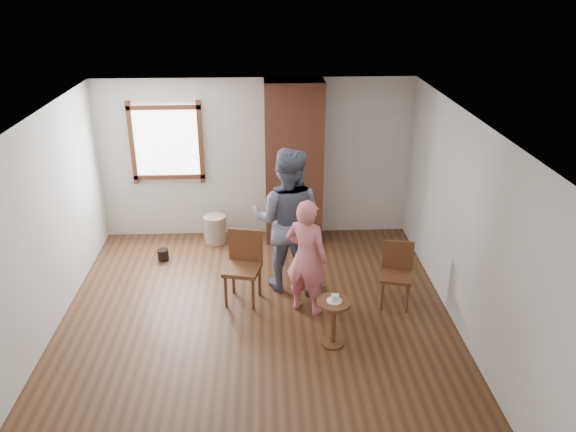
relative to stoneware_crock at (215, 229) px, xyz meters
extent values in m
plane|color=brown|center=(0.69, -2.40, -0.23)|extent=(5.50, 5.50, 0.00)
cube|color=silver|center=(0.69, 0.35, 1.07)|extent=(5.00, 0.04, 2.60)
cube|color=silver|center=(-1.81, -2.40, 1.07)|extent=(0.04, 5.50, 2.60)
cube|color=silver|center=(3.19, -2.40, 1.07)|extent=(0.04, 5.50, 2.60)
cube|color=white|center=(0.69, -2.40, 2.37)|extent=(5.00, 5.50, 0.04)
cube|color=brown|center=(-0.71, 0.31, 1.37)|extent=(1.14, 0.06, 1.34)
cube|color=white|center=(-0.71, 0.33, 1.37)|extent=(1.00, 0.02, 1.20)
cube|color=#AA593C|center=(1.29, 0.10, 1.07)|extent=(0.90, 0.50, 2.60)
cylinder|color=tan|center=(0.00, 0.00, 0.00)|extent=(0.43, 0.43, 0.46)
cylinder|color=black|center=(-0.76, -0.58, -0.14)|extent=(0.19, 0.19, 0.17)
cube|color=brown|center=(0.50, -1.81, 0.26)|extent=(0.55, 0.55, 0.05)
cylinder|color=brown|center=(0.28, -1.95, 0.01)|extent=(0.04, 0.04, 0.49)
cylinder|color=brown|center=(0.64, -2.03, 0.01)|extent=(0.04, 0.04, 0.49)
cylinder|color=brown|center=(0.36, -1.59, 0.01)|extent=(0.04, 0.04, 0.49)
cylinder|color=brown|center=(0.72, -1.67, 0.01)|extent=(0.04, 0.04, 0.49)
cube|color=brown|center=(0.55, -1.61, 0.50)|extent=(0.45, 0.15, 0.49)
cube|color=brown|center=(2.52, -1.99, 0.20)|extent=(0.49, 0.49, 0.05)
cylinder|color=brown|center=(2.32, -2.10, -0.01)|extent=(0.04, 0.04, 0.43)
cylinder|color=brown|center=(2.63, -2.19, -0.01)|extent=(0.04, 0.04, 0.43)
cylinder|color=brown|center=(2.40, -1.79, -0.01)|extent=(0.04, 0.04, 0.43)
cylinder|color=brown|center=(2.72, -1.87, -0.01)|extent=(0.04, 0.04, 0.43)
cube|color=brown|center=(2.56, -1.81, 0.41)|extent=(0.40, 0.14, 0.43)
cylinder|color=brown|center=(1.59, -2.81, 0.35)|extent=(0.40, 0.40, 0.04)
cylinder|color=brown|center=(1.59, -2.81, 0.06)|extent=(0.06, 0.06, 0.54)
cylinder|color=brown|center=(1.59, -2.81, -0.21)|extent=(0.28, 0.28, 0.03)
cylinder|color=white|center=(1.59, -2.81, 0.38)|extent=(0.18, 0.18, 0.01)
cube|color=white|center=(1.60, -2.81, 0.41)|extent=(0.08, 0.07, 0.06)
imported|color=#151E3A|center=(1.12, -1.43, 0.78)|extent=(1.15, 1.00, 2.03)
imported|color=#E8747E|center=(1.33, -2.07, 0.55)|extent=(0.68, 0.61, 1.57)
camera|label=1|loc=(0.81, -8.30, 3.90)|focal=35.00mm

